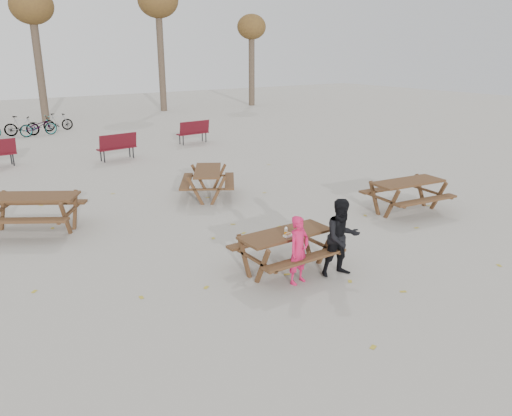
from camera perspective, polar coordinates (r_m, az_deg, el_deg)
ground at (r=9.77m, az=3.33°, el=-7.08°), size 80.00×80.00×0.00m
main_picnic_table at (r=9.54m, az=3.40°, el=-3.88°), size 1.80×1.45×0.78m
food_tray at (r=9.27m, az=3.74°, el=-3.18°), size 0.18×0.11×0.03m
bread_roll at (r=9.25m, az=3.74°, el=-2.93°), size 0.14×0.06×0.05m
soda_bottle at (r=9.30m, az=3.45°, el=-2.75°), size 0.07×0.07×0.17m
child at (r=9.04m, az=4.91°, el=-4.81°), size 0.51×0.39×1.28m
adult at (r=9.41m, az=9.78°, el=-3.38°), size 0.84×0.72×1.50m
picnic_table_east at (r=13.62m, az=16.85°, el=1.28°), size 2.10×1.77×0.83m
picnic_table_north at (r=12.68m, az=-24.10°, el=-0.61°), size 2.61×2.49×0.88m
picnic_table_far at (r=14.44m, az=-5.51°, el=2.83°), size 2.25×2.37×0.80m
park_bench_row at (r=20.31m, az=-21.28°, el=6.38°), size 12.92×2.13×1.03m
tree_row at (r=32.83m, az=-24.66°, el=19.89°), size 32.17×3.52×8.26m
fallen_leaves at (r=11.93m, az=-2.08°, el=-2.34°), size 11.00×11.00×0.01m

